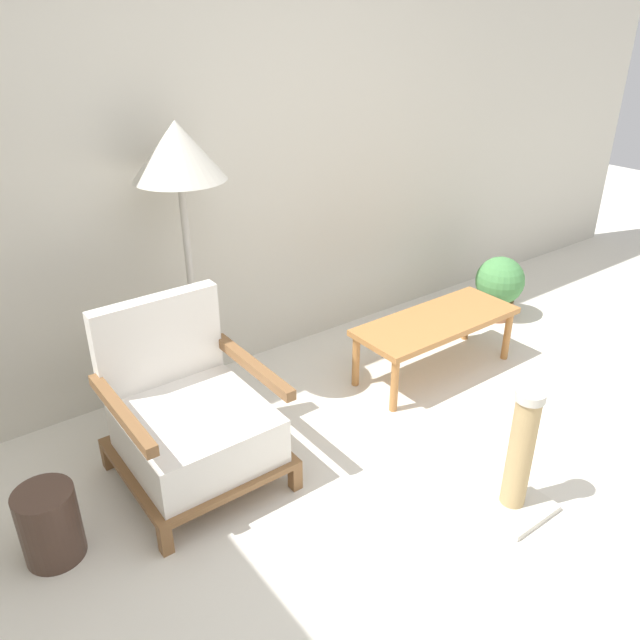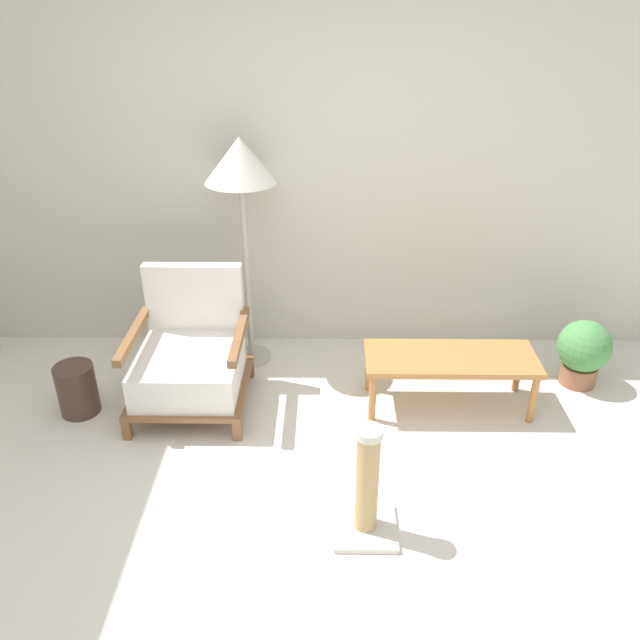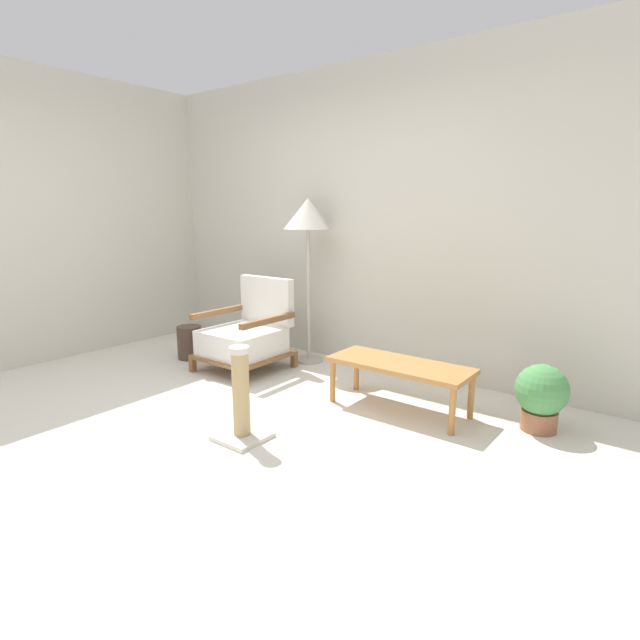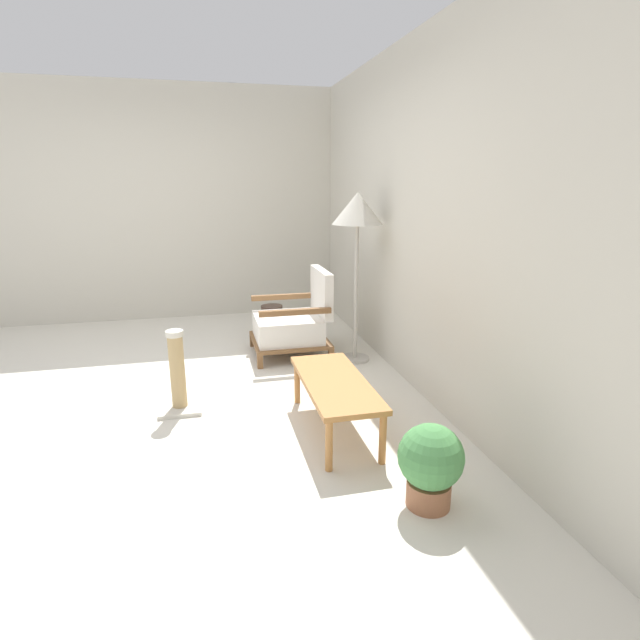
% 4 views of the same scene
% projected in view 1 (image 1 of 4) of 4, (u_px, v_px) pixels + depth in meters
% --- Properties ---
extents(ground_plane, '(14.00, 14.00, 0.00)m').
position_uv_depth(ground_plane, '(488.00, 573.00, 2.45)').
color(ground_plane, silver).
extents(wall_back, '(8.00, 0.06, 2.70)m').
position_uv_depth(wall_back, '(214.00, 142.00, 3.32)').
color(wall_back, beige).
rests_on(wall_back, ground_plane).
extents(armchair, '(0.69, 0.71, 0.82)m').
position_uv_depth(armchair, '(190.00, 418.00, 2.85)').
color(armchair, brown).
rests_on(armchair, ground_plane).
extents(floor_lamp, '(0.45, 0.45, 1.53)m').
position_uv_depth(floor_lamp, '(179.00, 164.00, 2.92)').
color(floor_lamp, '#B7B2A8').
rests_on(floor_lamp, ground_plane).
extents(coffee_table, '(1.03, 0.41, 0.36)m').
position_uv_depth(coffee_table, '(436.00, 325.00, 3.68)').
color(coffee_table, '#B2753D').
rests_on(coffee_table, ground_plane).
extents(vase, '(0.24, 0.24, 0.32)m').
position_uv_depth(vase, '(50.00, 524.00, 2.47)').
color(vase, '#473328').
rests_on(vase, ground_plane).
extents(potted_plant, '(0.34, 0.34, 0.45)m').
position_uv_depth(potted_plant, '(499.00, 285.00, 4.37)').
color(potted_plant, '#935B3D').
rests_on(potted_plant, ground_plane).
extents(scratching_post, '(0.30, 0.30, 0.61)m').
position_uv_depth(scratching_post, '(518.00, 464.00, 2.68)').
color(scratching_post, beige).
rests_on(scratching_post, ground_plane).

